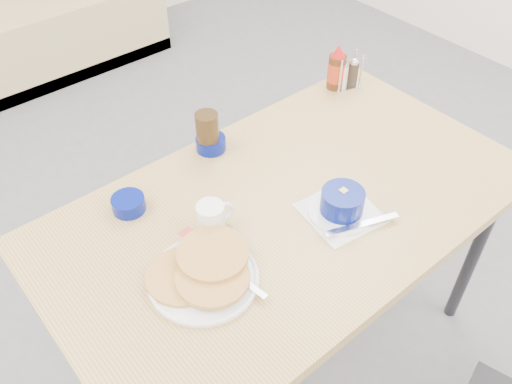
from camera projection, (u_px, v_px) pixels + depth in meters
booth_bench at (0, 23)px, 3.23m from camera, size 1.90×0.56×1.22m
dining_table at (288, 218)px, 1.58m from camera, size 1.40×0.80×0.76m
pancake_plate at (203, 273)px, 1.33m from camera, size 0.28×0.29×0.05m
coffee_mug at (212, 217)px, 1.43m from camera, size 0.11×0.08×0.09m
grits_setting at (342, 205)px, 1.48m from camera, size 0.22×0.23×0.08m
creamer_bowl at (129, 204)px, 1.50m from camera, size 0.09×0.09×0.04m
butter_bowl at (211, 143)px, 1.70m from camera, size 0.09×0.09×0.04m
amber_tumbler at (208, 133)px, 1.66m from camera, size 0.09×0.09×0.13m
condiment_caddy at (347, 76)px, 1.95m from camera, size 0.12×0.09×0.13m
syrup_bottle at (337, 69)px, 1.92m from camera, size 0.06×0.06×0.17m
sugar_wrapper at (186, 232)px, 1.45m from camera, size 0.04×0.03×0.00m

